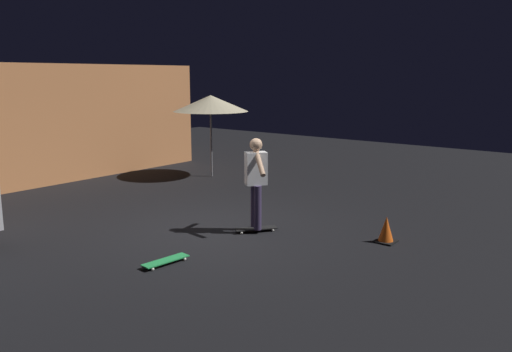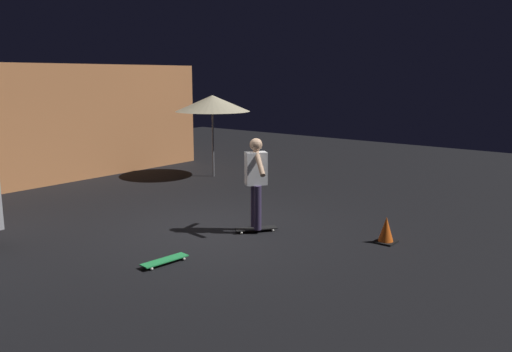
% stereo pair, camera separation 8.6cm
% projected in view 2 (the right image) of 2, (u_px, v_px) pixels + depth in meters
% --- Properties ---
extents(ground_plane, '(28.00, 28.00, 0.00)m').
position_uv_depth(ground_plane, '(210.00, 229.00, 9.81)').
color(ground_plane, black).
extents(patio_umbrella, '(2.10, 2.10, 2.30)m').
position_uv_depth(patio_umbrella, '(212.00, 103.00, 14.55)').
color(patio_umbrella, slate).
rests_on(patio_umbrella, ground_plane).
extents(skateboard_ridden, '(0.75, 0.62, 0.07)m').
position_uv_depth(skateboard_ridden, '(256.00, 229.00, 9.65)').
color(skateboard_ridden, black).
rests_on(skateboard_ridden, ground_plane).
extents(skateboard_spare, '(0.80, 0.28, 0.07)m').
position_uv_depth(skateboard_spare, '(165.00, 260.00, 7.99)').
color(skateboard_spare, green).
rests_on(skateboard_spare, ground_plane).
extents(skater, '(0.65, 0.85, 1.67)m').
position_uv_depth(skater, '(256.00, 177.00, 9.46)').
color(skater, '#382D4C').
rests_on(skater, skateboard_ridden).
extents(traffic_cone, '(0.34, 0.34, 0.46)m').
position_uv_depth(traffic_cone, '(386.00, 231.00, 8.98)').
color(traffic_cone, black).
rests_on(traffic_cone, ground_plane).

